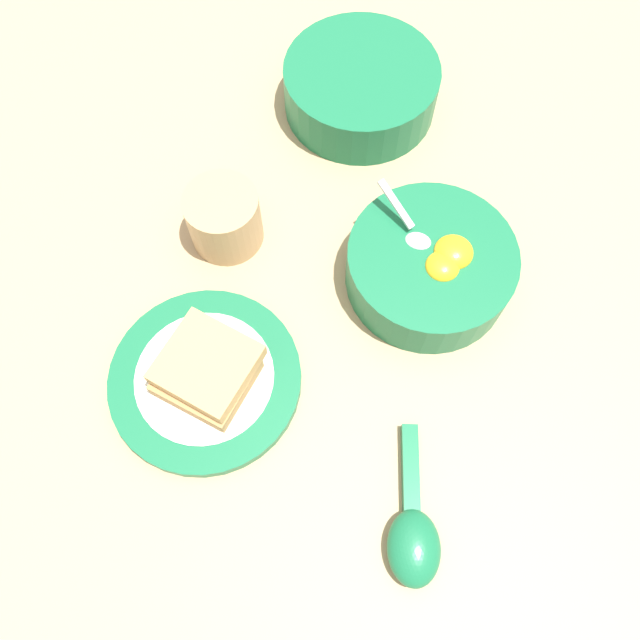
# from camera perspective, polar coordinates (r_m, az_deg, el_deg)

# --- Properties ---
(ground_plane) EXTENTS (3.00, 3.00, 0.00)m
(ground_plane) POSITION_cam_1_polar(r_m,az_deg,el_deg) (0.66, 7.84, 3.41)
(ground_plane) COLOR tan
(egg_bowl) EXTENTS (0.17, 0.17, 0.08)m
(egg_bowl) POSITION_cam_1_polar(r_m,az_deg,el_deg) (0.64, 10.06, 4.92)
(egg_bowl) COLOR #196B42
(egg_bowl) RESTS_ON ground_plane
(toast_plate) EXTENTS (0.19, 0.19, 0.01)m
(toast_plate) POSITION_cam_1_polar(r_m,az_deg,el_deg) (0.61, -10.43, -5.33)
(toast_plate) COLOR #196B42
(toast_plate) RESTS_ON ground_plane
(toast_sandwich) EXTENTS (0.09, 0.10, 0.04)m
(toast_sandwich) POSITION_cam_1_polar(r_m,az_deg,el_deg) (0.59, -10.33, -4.55)
(toast_sandwich) COLOR tan
(toast_sandwich) RESTS_ON toast_plate
(soup_spoon) EXTENTS (0.07, 0.14, 0.03)m
(soup_spoon) POSITION_cam_1_polar(r_m,az_deg,el_deg) (0.58, 8.52, -18.89)
(soup_spoon) COLOR #196B42
(soup_spoon) RESTS_ON ground_plane
(congee_bowl) EXTENTS (0.18, 0.18, 0.06)m
(congee_bowl) POSITION_cam_1_polar(r_m,az_deg,el_deg) (0.77, 3.75, 20.57)
(congee_bowl) COLOR #196B42
(congee_bowl) RESTS_ON ground_plane
(drinking_cup) EXTENTS (0.08, 0.08, 0.07)m
(drinking_cup) POSITION_cam_1_polar(r_m,az_deg,el_deg) (0.66, -8.78, 9.23)
(drinking_cup) COLOR tan
(drinking_cup) RESTS_ON ground_plane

